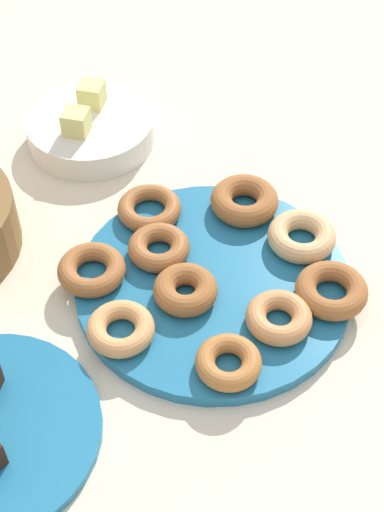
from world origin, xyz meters
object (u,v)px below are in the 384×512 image
Objects in this scene: donut_7 at (92,270)px; donut_3 at (244,201)px; donut_4 at (149,208)px; donut_8 at (228,362)px; donut_plate at (213,284)px; melon_chunk_left at (76,122)px; donut_2 at (121,329)px; donut_5 at (302,236)px; fruit_bowl at (91,130)px; donut_0 at (159,248)px; donut_1 at (185,290)px; melon_chunk_right at (92,95)px; donut_9 at (331,290)px; donut_6 at (279,318)px.

donut_3 is at bearing -31.92° from donut_7.
donut_4 and donut_8 have the same top height.
donut_plate is 9.81× the size of melon_chunk_left.
donut_8 is 2.14× the size of melon_chunk_left.
donut_4 is (0.20, 0.07, -0.00)m from donut_2.
donut_5 reaches higher than fruit_bowl.
donut_1 is (-0.05, -0.06, 0.00)m from donut_0.
donut_3 is 0.24m from donut_7.
donut_3 is 0.13m from donut_4.
fruit_bowl reaches higher than donut_2.
donut_4 is at bearing 62.03° from donut_plate.
donut_2 is (-0.13, 0.06, 0.02)m from donut_plate.
melon_chunk_right is (0.28, 0.17, 0.03)m from donut_7.
fruit_bowl is at bearing 36.60° from donut_2.
melon_chunk_left is at bearing 35.52° from donut_7.
donut_7 is at bearing -144.48° from melon_chunk_left.
donut_9 is 0.47× the size of fruit_bowl.
donut_4 is 2.45× the size of melon_chunk_right.
donut_0 is at bearing 51.60° from donut_8.
donut_0 is 0.23m from donut_9.
donut_1 is 0.10m from donut_2.
donut_7 is (-0.02, 0.12, -0.00)m from donut_1.
donut_plate is 3.75× the size of donut_3.
melon_chunk_left reaches higher than donut_2.
donut_7 is 0.96× the size of donut_9.
donut_8 is 0.85× the size of donut_9.
donut_9 is at bearing -108.77° from fruit_bowl.
melon_chunk_left is at bearing -167.91° from melon_chunk_right.
donut_6 is 2.25× the size of melon_chunk_right.
donut_8 is 0.48m from fruit_bowl.
donut_5 is 2.52× the size of melon_chunk_right.
donut_3 is 0.28m from melon_chunk_left.
donut_5 is at bearing -57.97° from donut_0.
donut_0 is 0.89× the size of donut_5.
donut_7 is (-0.20, 0.12, -0.00)m from donut_3.
donut_6 is 0.44m from melon_chunk_left.
donut_1 is at bearing -26.57° from donut_2.
melon_chunk_left reaches higher than donut_9.
melon_chunk_right is at bearing 23.20° from fruit_bowl.
donut_5 reaches higher than donut_2.
donut_0 is 0.09m from donut_7.
donut_9 reaches higher than donut_7.
donut_4 is 0.24m from melon_chunk_right.
donut_9 is (-0.03, -0.27, 0.00)m from donut_4.
donut_8 is 2.14× the size of melon_chunk_right.
donut_1 is 2.24× the size of melon_chunk_left.
melon_chunk_left is at bearing 62.56° from donut_plate.
donut_2 is 0.93× the size of donut_4.
donut_7 is at bearing 140.46° from donut_0.
donut_9 is at bearing -104.71° from melon_chunk_left.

